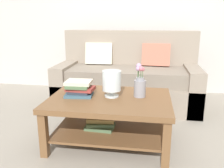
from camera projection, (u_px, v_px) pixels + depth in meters
name	position (u px, v px, depth m)	size (l,w,h in m)	color
ground_plane	(120.00, 127.00, 2.86)	(10.00, 10.00, 0.00)	gray
back_wall	(133.00, 11.00, 4.07)	(6.40, 0.12, 2.70)	#BCB7B2
couch	(127.00, 80.00, 3.56)	(2.00, 0.90, 1.06)	gray
coffee_table	(109.00, 110.00, 2.45)	(1.20, 0.86, 0.48)	brown
book_stack_main	(79.00, 88.00, 2.47)	(0.30, 0.26, 0.15)	#3D6075
glass_hurricane_vase	(112.00, 81.00, 2.40)	(0.19, 0.19, 0.26)	silver
flower_pitcher	(140.00, 84.00, 2.41)	(0.12, 0.12, 0.33)	gray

